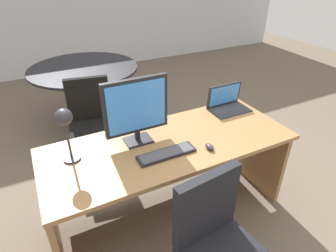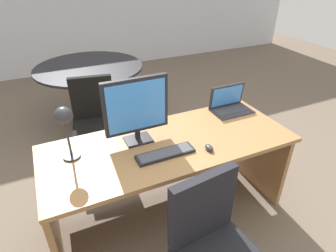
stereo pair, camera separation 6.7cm
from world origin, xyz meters
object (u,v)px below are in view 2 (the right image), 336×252
object	(u,v)px
monitor	(136,108)
meeting_table	(91,80)
desk	(167,161)
keyboard	(165,154)
meeting_chair_near	(97,130)
mouse	(209,148)
desk_lamp	(65,122)
laptop	(229,102)

from	to	relation	value
monitor	meeting_table	world-z (taller)	monitor
desk	keyboard	xyz separation A→B (m)	(-0.10, -0.19, 0.23)
monitor	meeting_chair_near	bearing A→B (deg)	99.94
mouse	desk_lamp	xyz separation A→B (m)	(-0.91, 0.31, 0.27)
meeting_chair_near	monitor	bearing A→B (deg)	-80.06
laptop	mouse	world-z (taller)	laptop
monitor	mouse	size ratio (longest dim) A/B	5.85
desk	laptop	world-z (taller)	laptop
keyboard	desk	bearing A→B (deg)	61.95
mouse	meeting_table	bearing A→B (deg)	101.44
desk_lamp	meeting_chair_near	world-z (taller)	desk_lamp
keyboard	meeting_chair_near	size ratio (longest dim) A/B	0.46
keyboard	mouse	world-z (taller)	mouse
desk_lamp	meeting_table	world-z (taller)	desk_lamp
laptop	meeting_chair_near	world-z (taller)	laptop
laptop	keyboard	bearing A→B (deg)	-153.89
keyboard	meeting_table	world-z (taller)	meeting_table
mouse	laptop	bearing A→B (deg)	43.35
desk_lamp	meeting_chair_near	distance (m)	1.21
desk_lamp	meeting_chair_near	bearing A→B (deg)	70.76
desk	laptop	size ratio (longest dim) A/B	5.34
laptop	meeting_table	size ratio (longest dim) A/B	0.27
keyboard	meeting_chair_near	bearing A→B (deg)	102.98
mouse	desk_lamp	bearing A→B (deg)	161.39
monitor	meeting_table	distance (m)	1.84
keyboard	meeting_chair_near	distance (m)	1.27
desk_lamp	monitor	bearing A→B (deg)	3.31
monitor	meeting_table	xyz separation A→B (m)	(-0.01, 1.79, -0.43)
keyboard	mouse	bearing A→B (deg)	-14.22
meeting_table	meeting_chair_near	distance (m)	0.92
meeting_chair_near	desk	bearing A→B (deg)	-69.45
keyboard	mouse	size ratio (longest dim) A/B	4.93
meeting_chair_near	mouse	bearing A→B (deg)	-65.11
mouse	monitor	bearing A→B (deg)	141.43
mouse	meeting_table	size ratio (longest dim) A/B	0.06
desk_lamp	meeting_table	distance (m)	1.94
desk	monitor	distance (m)	0.54
mouse	meeting_table	xyz separation A→B (m)	(-0.43, 2.13, -0.17)
desk_lamp	meeting_table	xyz separation A→B (m)	(0.48, 1.82, -0.45)
laptop	meeting_table	world-z (taller)	laptop
monitor	meeting_chair_near	world-z (taller)	monitor
desk	monitor	world-z (taller)	monitor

